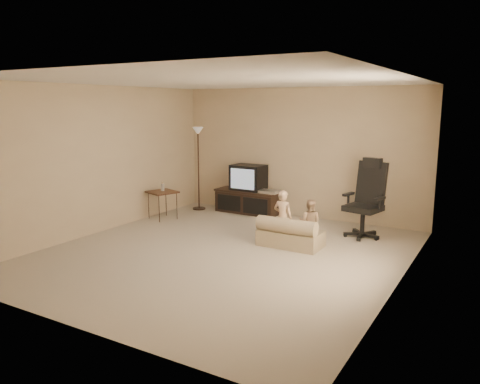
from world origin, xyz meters
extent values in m
plane|color=#B5A890|center=(0.00, 0.00, 0.00)|extent=(5.50, 5.50, 0.00)
plane|color=silver|center=(0.00, 0.00, 2.50)|extent=(5.50, 5.50, 0.00)
plane|color=#C9B18C|center=(0.00, 2.75, 1.25)|extent=(5.00, 0.00, 5.00)
plane|color=#C9B18C|center=(0.00, -2.75, 1.25)|extent=(5.00, 0.00, 5.00)
plane|color=#C9B18C|center=(-2.50, 0.00, 1.25)|extent=(0.00, 5.50, 5.50)
plane|color=#C9B18C|center=(2.50, 0.00, 1.25)|extent=(0.00, 5.50, 5.50)
cube|color=black|center=(-0.99, 2.49, 0.21)|extent=(1.32, 0.51, 0.42)
cube|color=black|center=(-0.99, 2.49, 0.45)|extent=(1.36, 0.55, 0.04)
cube|color=black|center=(-1.31, 2.26, 0.21)|extent=(0.54, 0.04, 0.32)
cube|color=black|center=(-0.69, 2.24, 0.21)|extent=(0.54, 0.04, 0.32)
cube|color=black|center=(-0.99, 2.51, 0.72)|extent=(0.67, 0.49, 0.51)
cube|color=white|center=(-1.00, 2.27, 0.72)|extent=(0.54, 0.03, 0.40)
cube|color=silver|center=(-0.48, 2.43, 0.50)|extent=(0.38, 0.27, 0.06)
cylinder|color=black|center=(1.53, 1.86, 0.26)|extent=(0.07, 0.07, 0.42)
cube|color=black|center=(1.53, 1.86, 0.50)|extent=(0.62, 0.62, 0.09)
cube|color=black|center=(1.59, 2.10, 0.88)|extent=(0.53, 0.29, 0.73)
cube|color=black|center=(1.59, 2.10, 1.23)|extent=(0.33, 0.17, 0.17)
cube|color=black|center=(1.26, 1.92, 0.70)|extent=(0.13, 0.30, 0.04)
cube|color=black|center=(1.81, 1.80, 0.70)|extent=(0.13, 0.30, 0.04)
cube|color=brown|center=(-2.15, 1.20, 0.53)|extent=(0.62, 0.62, 0.03)
cylinder|color=#312016|center=(-2.40, 1.08, 0.26)|extent=(0.01, 0.01, 0.54)
cylinder|color=#312016|center=(-2.03, 0.95, 0.26)|extent=(0.01, 0.01, 0.54)
cylinder|color=#312016|center=(-2.27, 1.45, 0.26)|extent=(0.01, 0.01, 0.54)
cylinder|color=#312016|center=(-1.90, 1.32, 0.26)|extent=(0.01, 0.01, 0.54)
cylinder|color=beige|center=(-2.18, 1.25, 0.61)|extent=(0.07, 0.07, 0.14)
cone|color=beige|center=(-2.18, 1.25, 0.70)|extent=(0.05, 0.05, 0.05)
cylinder|color=#312016|center=(-2.04, 2.25, 0.01)|extent=(0.27, 0.27, 0.03)
cylinder|color=#312016|center=(-2.04, 2.25, 0.82)|extent=(0.03, 0.03, 1.63)
cone|color=beige|center=(-2.04, 2.25, 1.65)|extent=(0.23, 0.23, 0.15)
cube|color=tan|center=(0.70, 0.83, 0.13)|extent=(0.97, 0.53, 0.25)
cylinder|color=tan|center=(0.70, 0.66, 0.36)|extent=(0.95, 0.24, 0.23)
imported|color=tan|center=(0.56, 0.85, 0.43)|extent=(0.33, 0.25, 0.87)
imported|color=tan|center=(0.92, 1.06, 0.36)|extent=(0.37, 0.24, 0.72)
camera|label=1|loc=(3.56, -5.65, 2.17)|focal=35.00mm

